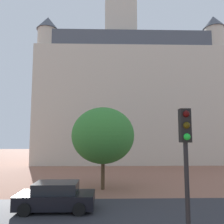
% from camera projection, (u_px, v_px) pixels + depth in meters
% --- Properties ---
extents(ground_plane, '(120.00, 120.00, 0.00)m').
position_uv_depth(ground_plane, '(121.00, 215.00, 11.18)').
color(ground_plane, '#93604C').
extents(street_asphalt_strip, '(120.00, 7.65, 0.00)m').
position_uv_depth(street_asphalt_strip, '(122.00, 221.00, 10.40)').
color(street_asphalt_strip, '#2D2D33').
rests_on(street_asphalt_strip, ground_plane).
extents(landmark_building, '(28.13, 10.80, 37.99)m').
position_uv_depth(landmark_building, '(128.00, 94.00, 36.16)').
color(landmark_building, beige).
rests_on(landmark_building, ground_plane).
extents(car_black, '(4.10, 2.04, 1.46)m').
position_uv_depth(car_black, '(56.00, 197.00, 12.06)').
color(car_black, black).
rests_on(car_black, ground_plane).
extents(traffic_light_pole, '(0.28, 0.34, 4.67)m').
position_uv_depth(traffic_light_pole, '(186.00, 162.00, 5.88)').
color(traffic_light_pole, black).
rests_on(traffic_light_pole, ground_plane).
extents(tree_curb_far, '(4.77, 4.77, 6.16)m').
position_uv_depth(tree_curb_far, '(103.00, 135.00, 17.16)').
color(tree_curb_far, '#4C3823').
rests_on(tree_curb_far, ground_plane).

